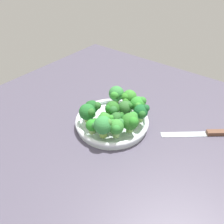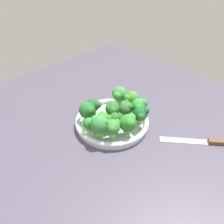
{
  "view_description": "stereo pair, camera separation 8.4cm",
  "coord_description": "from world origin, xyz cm",
  "px_view_note": "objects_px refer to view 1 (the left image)",
  "views": [
    {
      "loc": [
        -49.63,
        -38.97,
        57.36
      ],
      "look_at": [
        3.36,
        2.17,
        6.36
      ],
      "focal_mm": 36.12,
      "sensor_mm": 36.0,
      "label": 1
    },
    {
      "loc": [
        -44.06,
        -45.28,
        57.36
      ],
      "look_at": [
        3.36,
        2.17,
        6.36
      ],
      "focal_mm": 36.12,
      "sensor_mm": 36.0,
      "label": 2
    }
  ],
  "objects_px": {
    "broccoli_floret_1": "(93,107)",
    "broccoli_floret_8": "(138,104)",
    "broccoli_floret_12": "(116,127)",
    "broccoli_floret_7": "(87,112)",
    "broccoli_floret_3": "(126,107)",
    "knife": "(207,133)",
    "broccoli_floret_9": "(116,94)",
    "broccoli_floret_0": "(105,120)",
    "bowl": "(112,122)",
    "broccoli_floret_5": "(131,121)",
    "broccoli_floret_11": "(112,109)",
    "broccoli_floret_6": "(141,111)",
    "broccoli_floret_2": "(117,118)",
    "broccoli_floret_13": "(104,125)",
    "broccoli_floret_10": "(129,97)",
    "broccoli_floret_4": "(92,125)"
  },
  "relations": [
    {
      "from": "broccoli_floret_13",
      "to": "broccoli_floret_4",
      "type": "bearing_deg",
      "value": 103.07
    },
    {
      "from": "broccoli_floret_5",
      "to": "knife",
      "type": "bearing_deg",
      "value": -48.54
    },
    {
      "from": "broccoli_floret_11",
      "to": "broccoli_floret_13",
      "type": "distance_m",
      "value": 0.1
    },
    {
      "from": "broccoli_floret_0",
      "to": "broccoli_floret_1",
      "type": "height_order",
      "value": "broccoli_floret_1"
    },
    {
      "from": "broccoli_floret_7",
      "to": "broccoli_floret_10",
      "type": "height_order",
      "value": "broccoli_floret_7"
    },
    {
      "from": "broccoli_floret_13",
      "to": "knife",
      "type": "bearing_deg",
      "value": -45.57
    },
    {
      "from": "broccoli_floret_0",
      "to": "broccoli_floret_10",
      "type": "height_order",
      "value": "broccoli_floret_10"
    },
    {
      "from": "broccoli_floret_1",
      "to": "broccoli_floret_11",
      "type": "height_order",
      "value": "broccoli_floret_11"
    },
    {
      "from": "broccoli_floret_13",
      "to": "broccoli_floret_9",
      "type": "bearing_deg",
      "value": 25.34
    },
    {
      "from": "broccoli_floret_8",
      "to": "broccoli_floret_13",
      "type": "height_order",
      "value": "broccoli_floret_13"
    },
    {
      "from": "broccoli_floret_8",
      "to": "knife",
      "type": "xyz_separation_m",
      "value": [
        0.09,
        -0.25,
        -0.07
      ]
    },
    {
      "from": "broccoli_floret_2",
      "to": "broccoli_floret_3",
      "type": "height_order",
      "value": "broccoli_floret_3"
    },
    {
      "from": "bowl",
      "to": "broccoli_floret_5",
      "type": "relative_size",
      "value": 3.84
    },
    {
      "from": "broccoli_floret_5",
      "to": "broccoli_floret_8",
      "type": "relative_size",
      "value": 0.97
    },
    {
      "from": "broccoli_floret_7",
      "to": "broccoli_floret_12",
      "type": "xyz_separation_m",
      "value": [
        0.0,
        -0.13,
        -0.0
      ]
    },
    {
      "from": "broccoli_floret_11",
      "to": "knife",
      "type": "height_order",
      "value": "broccoli_floret_11"
    },
    {
      "from": "broccoli_floret_5",
      "to": "broccoli_floret_1",
      "type": "bearing_deg",
      "value": 95.08
    },
    {
      "from": "broccoli_floret_9",
      "to": "broccoli_floret_10",
      "type": "xyz_separation_m",
      "value": [
        0.01,
        -0.05,
        -0.0
      ]
    },
    {
      "from": "broccoli_floret_7",
      "to": "broccoli_floret_2",
      "type": "bearing_deg",
      "value": -64.62
    },
    {
      "from": "knife",
      "to": "broccoli_floret_9",
      "type": "bearing_deg",
      "value": 103.05
    },
    {
      "from": "broccoli_floret_0",
      "to": "broccoli_floret_11",
      "type": "height_order",
      "value": "broccoli_floret_11"
    },
    {
      "from": "broccoli_floret_3",
      "to": "knife",
      "type": "xyz_separation_m",
      "value": [
        0.13,
        -0.28,
        -0.07
      ]
    },
    {
      "from": "broccoli_floret_6",
      "to": "broccoli_floret_13",
      "type": "bearing_deg",
      "value": 159.46
    },
    {
      "from": "broccoli_floret_5",
      "to": "broccoli_floret_3",
      "type": "bearing_deg",
      "value": 46.96
    },
    {
      "from": "broccoli_floret_1",
      "to": "broccoli_floret_9",
      "type": "distance_m",
      "value": 0.12
    },
    {
      "from": "broccoli_floret_3",
      "to": "broccoli_floret_11",
      "type": "bearing_deg",
      "value": 143.65
    },
    {
      "from": "broccoli_floret_8",
      "to": "broccoli_floret_0",
      "type": "bearing_deg",
      "value": 160.62
    },
    {
      "from": "broccoli_floret_12",
      "to": "broccoli_floret_13",
      "type": "bearing_deg",
      "value": 126.51
    },
    {
      "from": "knife",
      "to": "broccoli_floret_3",
      "type": "bearing_deg",
      "value": 115.05
    },
    {
      "from": "broccoli_floret_5",
      "to": "broccoli_floret_9",
      "type": "distance_m",
      "value": 0.18
    },
    {
      "from": "broccoli_floret_0",
      "to": "broccoli_floret_1",
      "type": "xyz_separation_m",
      "value": [
        0.03,
        0.08,
        0.0
      ]
    },
    {
      "from": "broccoli_floret_1",
      "to": "broccoli_floret_7",
      "type": "relative_size",
      "value": 0.9
    },
    {
      "from": "broccoli_floret_0",
      "to": "broccoli_floret_12",
      "type": "bearing_deg",
      "value": -100.21
    },
    {
      "from": "broccoli_floret_7",
      "to": "broccoli_floret_9",
      "type": "distance_m",
      "value": 0.16
    },
    {
      "from": "broccoli_floret_7",
      "to": "broccoli_floret_9",
      "type": "height_order",
      "value": "same"
    },
    {
      "from": "broccoli_floret_2",
      "to": "broccoli_floret_10",
      "type": "distance_m",
      "value": 0.13
    },
    {
      "from": "broccoli_floret_10",
      "to": "broccoli_floret_12",
      "type": "height_order",
      "value": "broccoli_floret_10"
    },
    {
      "from": "broccoli_floret_9",
      "to": "broccoli_floret_3",
      "type": "bearing_deg",
      "value": -120.49
    },
    {
      "from": "broccoli_floret_5",
      "to": "broccoli_floret_13",
      "type": "bearing_deg",
      "value": 143.4
    },
    {
      "from": "bowl",
      "to": "broccoli_floret_1",
      "type": "bearing_deg",
      "value": 114.42
    },
    {
      "from": "bowl",
      "to": "broccoli_floret_2",
      "type": "distance_m",
      "value": 0.07
    },
    {
      "from": "broccoli_floret_8",
      "to": "broccoli_floret_12",
      "type": "height_order",
      "value": "broccoli_floret_8"
    },
    {
      "from": "broccoli_floret_7",
      "to": "broccoli_floret_9",
      "type": "xyz_separation_m",
      "value": [
        0.16,
        -0.01,
        0.0
      ]
    },
    {
      "from": "broccoli_floret_3",
      "to": "broccoli_floret_5",
      "type": "distance_m",
      "value": 0.09
    },
    {
      "from": "broccoli_floret_1",
      "to": "broccoli_floret_13",
      "type": "height_order",
      "value": "broccoli_floret_13"
    },
    {
      "from": "bowl",
      "to": "broccoli_floret_6",
      "type": "distance_m",
      "value": 0.12
    },
    {
      "from": "broccoli_floret_2",
      "to": "broccoli_floret_12",
      "type": "relative_size",
      "value": 0.82
    },
    {
      "from": "broccoli_floret_1",
      "to": "broccoli_floret_8",
      "type": "distance_m",
      "value": 0.17
    },
    {
      "from": "bowl",
      "to": "broccoli_floret_5",
      "type": "xyz_separation_m",
      "value": [
        -0.02,
        -0.1,
        0.06
      ]
    },
    {
      "from": "broccoli_floret_8",
      "to": "broccoli_floret_12",
      "type": "bearing_deg",
      "value": -176.74
    }
  ]
}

